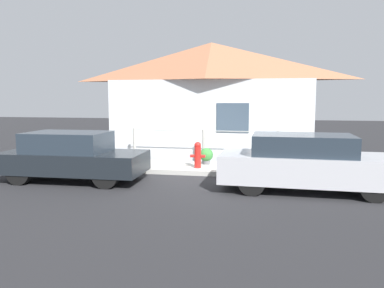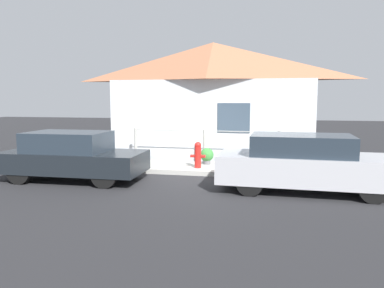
{
  "view_description": "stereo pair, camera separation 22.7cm",
  "coord_description": "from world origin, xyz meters",
  "px_view_note": "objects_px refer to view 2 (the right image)",
  "views": [
    {
      "loc": [
        1.94,
        -10.56,
        2.25
      ],
      "look_at": [
        -0.15,
        0.3,
        0.9
      ],
      "focal_mm": 35.0,
      "sensor_mm": 36.0,
      "label": 1
    },
    {
      "loc": [
        2.16,
        -10.52,
        2.25
      ],
      "look_at": [
        -0.15,
        0.3,
        0.9
      ],
      "focal_mm": 35.0,
      "sensor_mm": 36.0,
      "label": 2
    }
  ],
  "objects_px": {
    "car_right": "(306,163)",
    "fire_hydrant": "(198,154)",
    "car_left": "(72,156)",
    "potted_plant_near_hydrant": "(207,155)"
  },
  "relations": [
    {
      "from": "fire_hydrant",
      "to": "potted_plant_near_hydrant",
      "type": "height_order",
      "value": "fire_hydrant"
    },
    {
      "from": "potted_plant_near_hydrant",
      "to": "car_right",
      "type": "bearing_deg",
      "value": -41.0
    },
    {
      "from": "potted_plant_near_hydrant",
      "to": "fire_hydrant",
      "type": "bearing_deg",
      "value": -103.68
    },
    {
      "from": "car_left",
      "to": "car_right",
      "type": "relative_size",
      "value": 0.9
    },
    {
      "from": "car_right",
      "to": "fire_hydrant",
      "type": "bearing_deg",
      "value": 150.7
    },
    {
      "from": "potted_plant_near_hydrant",
      "to": "car_left",
      "type": "bearing_deg",
      "value": -143.29
    },
    {
      "from": "fire_hydrant",
      "to": "potted_plant_near_hydrant",
      "type": "distance_m",
      "value": 0.7
    },
    {
      "from": "car_left",
      "to": "potted_plant_near_hydrant",
      "type": "xyz_separation_m",
      "value": [
        3.33,
        2.48,
        -0.25
      ]
    },
    {
      "from": "car_left",
      "to": "fire_hydrant",
      "type": "relative_size",
      "value": 4.87
    },
    {
      "from": "car_left",
      "to": "potted_plant_near_hydrant",
      "type": "distance_m",
      "value": 4.16
    }
  ]
}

